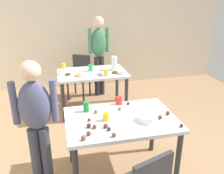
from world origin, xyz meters
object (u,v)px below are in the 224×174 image
object	(u,v)px
dining_table_far	(92,77)
chair_far_table	(80,74)
person_girl_near	(36,117)
mixing_bowl	(148,118)
pitcher_far	(114,63)
person_adult_far	(99,49)
soda_can	(86,107)
dining_table_near	(121,126)

from	to	relation	value
dining_table_far	chair_far_table	xyz separation A→B (m)	(-0.15, 0.73, -0.15)
person_girl_near	mixing_bowl	distance (m)	1.16
pitcher_far	person_girl_near	bearing A→B (deg)	-124.87
person_adult_far	soda_can	xyz separation A→B (m)	(-0.56, -2.22, -0.18)
dining_table_near	soda_can	size ratio (longest dim) A/B	9.91
dining_table_far	pitcher_far	xyz separation A→B (m)	(0.41, 0.04, 0.23)
person_adult_far	mixing_bowl	distance (m)	2.61
chair_far_table	person_girl_near	xyz separation A→B (m)	(-0.69, -2.47, 0.37)
person_girl_near	pitcher_far	distance (m)	2.17
dining_table_far	pitcher_far	world-z (taller)	pitcher_far
person_girl_near	soda_can	xyz separation A→B (m)	(0.53, 0.25, -0.06)
dining_table_near	pitcher_far	size ratio (longest dim) A/B	4.84
soda_can	person_adult_far	bearing A→B (deg)	75.94
dining_table_near	soda_can	xyz separation A→B (m)	(-0.35, 0.25, 0.16)
dining_table_near	person_adult_far	size ratio (longest dim) A/B	0.74
chair_far_table	person_girl_near	bearing A→B (deg)	-105.51
chair_far_table	person_girl_near	size ratio (longest dim) A/B	0.60
chair_far_table	soda_can	world-z (taller)	soda_can
dining_table_far	person_girl_near	distance (m)	1.94
mixing_bowl	soda_can	distance (m)	0.72
person_adult_far	soda_can	world-z (taller)	person_adult_far
dining_table_far	person_adult_far	distance (m)	0.85
person_girl_near	pitcher_far	bearing A→B (deg)	55.13
chair_far_table	pitcher_far	size ratio (longest dim) A/B	3.48
mixing_bowl	person_girl_near	bearing A→B (deg)	173.73
person_girl_near	dining_table_far	bearing A→B (deg)	64.39
mixing_bowl	chair_far_table	bearing A→B (deg)	100.16
mixing_bowl	dining_table_near	bearing A→B (deg)	155.08
dining_table_far	chair_far_table	distance (m)	0.76
dining_table_near	person_girl_near	world-z (taller)	person_girl_near
dining_table_far	pitcher_far	distance (m)	0.47
chair_far_table	soda_can	bearing A→B (deg)	-93.88
pitcher_far	dining_table_near	bearing A→B (deg)	-101.28
person_adult_far	pitcher_far	world-z (taller)	person_adult_far
dining_table_far	mixing_bowl	world-z (taller)	mixing_bowl
chair_far_table	pitcher_far	world-z (taller)	pitcher_far
person_adult_far	dining_table_near	bearing A→B (deg)	-94.79
chair_far_table	person_adult_far	bearing A→B (deg)	0.07
chair_far_table	mixing_bowl	xyz separation A→B (m)	(0.47, -2.60, 0.29)
mixing_bowl	pitcher_far	world-z (taller)	pitcher_far
person_girl_near	dining_table_near	bearing A→B (deg)	-0.17
dining_table_near	mixing_bowl	size ratio (longest dim) A/B	5.93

